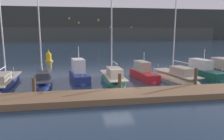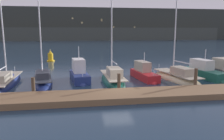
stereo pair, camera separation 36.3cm
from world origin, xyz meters
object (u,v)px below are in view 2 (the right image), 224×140
object	(u,v)px
motorboat_berth_8	(204,75)
motorboat_berth_6	(144,76)
motorboat_berth_4	(79,77)
sailboat_berth_7	(177,79)
sailboat_berth_5	(113,81)
channel_buoy	(51,57)
sailboat_berth_3	(43,82)
sailboat_berth_2	(5,83)

from	to	relation	value
motorboat_berth_8	motorboat_berth_6	bearing A→B (deg)	176.03
motorboat_berth_4	sailboat_berth_7	distance (m)	9.96
sailboat_berth_5	motorboat_berth_8	xyz separation A→B (m)	(10.01, 0.56, 0.19)
sailboat_berth_7	sailboat_berth_5	bearing A→B (deg)	-179.78
sailboat_berth_5	sailboat_berth_7	size ratio (longest dim) A/B	0.87
sailboat_berth_5	channel_buoy	world-z (taller)	sailboat_berth_5
sailboat_berth_7	channel_buoy	size ratio (longest dim) A/B	5.53
sailboat_berth_3	channel_buoy	world-z (taller)	sailboat_berth_3
sailboat_berth_3	sailboat_berth_7	size ratio (longest dim) A/B	0.92
motorboat_berth_4	motorboat_berth_6	distance (m)	6.70
sailboat_berth_2	motorboat_berth_4	bearing A→B (deg)	5.55
sailboat_berth_5	motorboat_berth_6	world-z (taller)	sailboat_berth_5
sailboat_berth_2	motorboat_berth_6	world-z (taller)	sailboat_berth_2
sailboat_berth_3	motorboat_berth_8	distance (m)	16.75
sailboat_berth_3	motorboat_berth_6	bearing A→B (deg)	1.44
sailboat_berth_5	sailboat_berth_7	bearing A→B (deg)	0.22
motorboat_berth_6	motorboat_berth_8	bearing A→B (deg)	-3.97
sailboat_berth_3	sailboat_berth_7	world-z (taller)	sailboat_berth_7
motorboat_berth_6	sailboat_berth_7	world-z (taller)	sailboat_berth_7
sailboat_berth_3	motorboat_berth_8	size ratio (longest dim) A/B	1.70
sailboat_berth_3	channel_buoy	distance (m)	15.57
sailboat_berth_2	sailboat_berth_7	size ratio (longest dim) A/B	1.22
sailboat_berth_7	motorboat_berth_6	bearing A→B (deg)	162.76
sailboat_berth_7	motorboat_berth_8	xyz separation A→B (m)	(3.36, 0.54, 0.18)
sailboat_berth_2	sailboat_berth_7	bearing A→B (deg)	-1.75
motorboat_berth_4	sailboat_berth_5	world-z (taller)	sailboat_berth_5
sailboat_berth_5	motorboat_berth_6	size ratio (longest dim) A/B	1.79
sailboat_berth_7	sailboat_berth_3	bearing A→B (deg)	176.86
sailboat_berth_3	motorboat_berth_6	xyz separation A→B (m)	(10.20, 0.26, 0.19)
motorboat_berth_4	channel_buoy	xyz separation A→B (m)	(-4.63, 15.07, 0.34)
sailboat_berth_5	motorboat_berth_8	distance (m)	10.03
motorboat_berth_8	channel_buoy	size ratio (longest dim) A/B	2.99
sailboat_berth_3	motorboat_berth_4	size ratio (longest dim) A/B	2.00
sailboat_berth_2	motorboat_berth_8	xyz separation A→B (m)	(20.14, 0.02, 0.21)
motorboat_berth_6	sailboat_berth_7	distance (m)	3.35
sailboat_berth_2	motorboat_berth_4	xyz separation A→B (m)	(6.89, 0.67, 0.26)
sailboat_berth_3	channel_buoy	xyz separation A→B (m)	(-1.13, 15.52, 0.60)
motorboat_berth_8	sailboat_berth_2	bearing A→B (deg)	-179.93
sailboat_berth_3	motorboat_berth_6	size ratio (longest dim) A/B	1.88
sailboat_berth_2	motorboat_berth_6	bearing A→B (deg)	2.02
motorboat_berth_4	motorboat_berth_6	size ratio (longest dim) A/B	0.94
sailboat_berth_7	motorboat_berth_8	size ratio (longest dim) A/B	1.85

